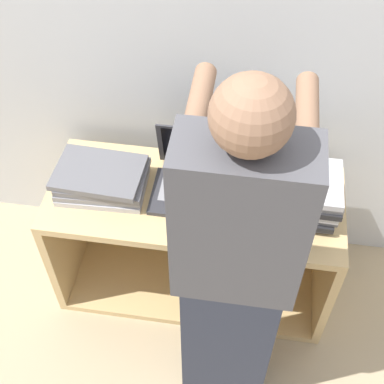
{
  "coord_description": "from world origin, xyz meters",
  "views": [
    {
      "loc": [
        0.2,
        -1.16,
        2.33
      ],
      "look_at": [
        0.0,
        0.18,
        0.77
      ],
      "focal_mm": 50.0,
      "sensor_mm": 36.0,
      "label": 1
    }
  ],
  "objects": [
    {
      "name": "laptop_stack_left",
      "position": [
        -0.39,
        0.25,
        0.7
      ],
      "size": [
        0.38,
        0.27,
        0.11
      ],
      "color": "#B7B7BC",
      "rests_on": "cart"
    },
    {
      "name": "wall_back",
      "position": [
        0.0,
        0.62,
        1.2
      ],
      "size": [
        8.0,
        0.05,
        2.4
      ],
      "color": "silver",
      "rests_on": "ground_plane"
    },
    {
      "name": "person",
      "position": [
        0.2,
        -0.18,
        0.8
      ],
      "size": [
        0.4,
        0.53,
        1.6
      ],
      "color": "#2D3342",
      "rests_on": "ground_plane"
    },
    {
      "name": "laptop_stack_right",
      "position": [
        0.39,
        0.26,
        0.74
      ],
      "size": [
        0.38,
        0.27,
        0.19
      ],
      "color": "gray",
      "rests_on": "cart"
    },
    {
      "name": "ground_plane",
      "position": [
        0.0,
        0.0,
        0.0
      ],
      "size": [
        12.0,
        12.0,
        0.0
      ],
      "primitive_type": "plane",
      "color": "tan"
    },
    {
      "name": "cart",
      "position": [
        0.0,
        0.32,
        0.32
      ],
      "size": [
        1.24,
        0.52,
        0.65
      ],
      "color": "tan",
      "rests_on": "ground_plane"
    },
    {
      "name": "inventory_tag",
      "position": [
        0.39,
        0.2,
        0.84
      ],
      "size": [
        0.06,
        0.02,
        0.01
      ],
      "color": "red",
      "rests_on": "laptop_stack_right"
    },
    {
      "name": "laptop_open",
      "position": [
        0.0,
        0.31,
        0.7
      ],
      "size": [
        0.36,
        0.3,
        0.26
      ],
      "color": "#333338",
      "rests_on": "cart"
    }
  ]
}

